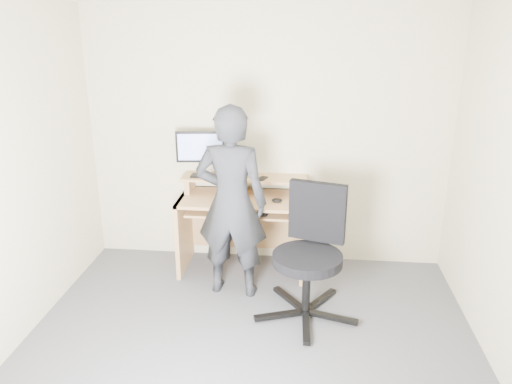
% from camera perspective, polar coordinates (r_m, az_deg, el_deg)
% --- Properties ---
extents(ground, '(3.50, 3.50, 0.00)m').
position_cam_1_polar(ground, '(3.79, -1.17, -19.14)').
color(ground, '#505155').
rests_on(ground, ground).
extents(back_wall, '(3.50, 0.02, 2.50)m').
position_cam_1_polar(back_wall, '(4.84, 1.22, 6.08)').
color(back_wall, beige).
rests_on(back_wall, ground).
extents(desk, '(1.20, 0.60, 0.91)m').
position_cam_1_polar(desk, '(4.86, -1.40, -2.55)').
color(desk, tan).
rests_on(desk, ground).
extents(monitor, '(0.47, 0.13, 0.44)m').
position_cam_1_polar(monitor, '(4.77, -6.34, 4.84)').
color(monitor, black).
rests_on(monitor, desk).
extents(external_drive, '(0.10, 0.14, 0.20)m').
position_cam_1_polar(external_drive, '(4.81, -2.33, 3.01)').
color(external_drive, black).
rests_on(external_drive, desk).
extents(travel_mug, '(0.10, 0.10, 0.19)m').
position_cam_1_polar(travel_mug, '(4.78, -1.08, 2.88)').
color(travel_mug, '#B5B5BA').
rests_on(travel_mug, desk).
extents(smartphone, '(0.11, 0.15, 0.01)m').
position_cam_1_polar(smartphone, '(4.73, 0.72, 1.56)').
color(smartphone, black).
rests_on(smartphone, desk).
extents(charger, '(0.05, 0.05, 0.03)m').
position_cam_1_polar(charger, '(4.75, -4.01, 1.73)').
color(charger, black).
rests_on(charger, desk).
extents(headphones, '(0.17, 0.17, 0.06)m').
position_cam_1_polar(headphones, '(4.92, -4.42, 2.24)').
color(headphones, silver).
rests_on(headphones, desk).
extents(keyboard, '(0.49, 0.27, 0.03)m').
position_cam_1_polar(keyboard, '(4.66, -1.24, -1.98)').
color(keyboard, black).
rests_on(keyboard, desk).
extents(mouse, '(0.11, 0.08, 0.04)m').
position_cam_1_polar(mouse, '(4.59, 2.40, -0.97)').
color(mouse, black).
rests_on(mouse, desk).
extents(office_chair, '(0.86, 0.82, 1.07)m').
position_cam_1_polar(office_chair, '(4.10, 6.26, -6.43)').
color(office_chair, black).
rests_on(office_chair, ground).
extents(person, '(0.66, 0.46, 1.71)m').
position_cam_1_polar(person, '(4.29, -2.82, -1.25)').
color(person, black).
rests_on(person, ground).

